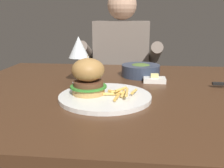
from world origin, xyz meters
The scene contains 8 objects.
dining_table centered at (0.00, 0.00, 0.66)m, with size 1.35×0.99×0.74m.
main_plate centered at (-0.08, -0.13, 0.75)m, with size 0.31×0.31×0.01m, color white.
burger_sandwich centered at (-0.14, -0.12, 0.81)m, with size 0.12×0.12×0.13m.
fries_pile centered at (-0.03, -0.13, 0.77)m, with size 0.11×0.11×0.02m.
wine_glass centered at (-0.21, 0.07, 0.88)m, with size 0.08×0.08×0.19m.
butter_dish centered at (0.09, 0.12, 0.75)m, with size 0.09×0.06×0.04m.
soup_bowl centered at (0.03, 0.22, 0.77)m, with size 0.17×0.17×0.06m.
diner_person centered at (-0.09, 0.77, 0.56)m, with size 0.51×0.36×1.18m.
Camera 1 is at (0.02, -0.91, 1.00)m, focal length 40.00 mm.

